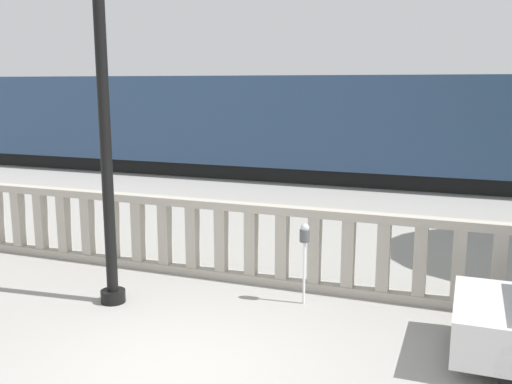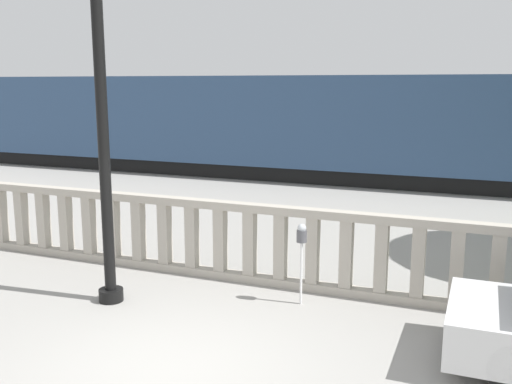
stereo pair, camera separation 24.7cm
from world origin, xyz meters
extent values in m
plane|color=gray|center=(0.00, 0.00, 0.00)|extent=(160.00, 160.00, 0.00)
cube|color=#ADA599|center=(0.00, 3.33, 0.07)|extent=(12.60, 0.24, 0.14)
cube|color=#ADA599|center=(0.00, 3.33, 1.34)|extent=(12.60, 0.24, 0.14)
cube|color=#ADA599|center=(-5.42, 3.33, 0.70)|extent=(0.20, 0.20, 1.13)
cube|color=#ADA599|center=(-4.85, 3.33, 0.70)|extent=(0.20, 0.20, 1.13)
cube|color=#ADA599|center=(-4.28, 3.33, 0.70)|extent=(0.20, 0.20, 1.13)
cube|color=#ADA599|center=(-3.71, 3.33, 0.70)|extent=(0.20, 0.20, 1.13)
cube|color=#ADA599|center=(-3.14, 3.33, 0.70)|extent=(0.20, 0.20, 1.13)
cube|color=#ADA599|center=(-2.57, 3.33, 0.70)|extent=(0.20, 0.20, 1.13)
cube|color=#ADA599|center=(-2.00, 3.33, 0.70)|extent=(0.20, 0.20, 1.13)
cube|color=#ADA599|center=(-1.43, 3.33, 0.70)|extent=(0.20, 0.20, 1.13)
cube|color=#ADA599|center=(-0.86, 3.33, 0.70)|extent=(0.20, 0.20, 1.13)
cube|color=#ADA599|center=(-0.29, 3.33, 0.70)|extent=(0.20, 0.20, 1.13)
cube|color=#ADA599|center=(0.29, 3.33, 0.70)|extent=(0.20, 0.20, 1.13)
cube|color=#ADA599|center=(0.86, 3.33, 0.70)|extent=(0.20, 0.20, 1.13)
cube|color=#ADA599|center=(1.43, 3.33, 0.70)|extent=(0.20, 0.20, 1.13)
cube|color=#ADA599|center=(2.00, 3.33, 0.70)|extent=(0.20, 0.20, 1.13)
cube|color=#ADA599|center=(2.57, 3.33, 0.70)|extent=(0.20, 0.20, 1.13)
cube|color=#ADA599|center=(3.14, 3.33, 0.70)|extent=(0.20, 0.20, 1.13)
cube|color=#ADA599|center=(3.71, 3.33, 0.70)|extent=(0.20, 0.20, 1.13)
cylinder|color=black|center=(-2.01, 1.65, 0.10)|extent=(0.39, 0.39, 0.20)
cylinder|color=black|center=(-2.01, 1.65, 3.19)|extent=(0.18, 0.18, 5.98)
cylinder|color=silver|center=(0.86, 2.67, 0.51)|extent=(0.04, 0.04, 1.02)
cylinder|color=#4C4C51|center=(0.86, 2.67, 1.11)|extent=(0.16, 0.16, 0.19)
sphere|color=#B2B7BC|center=(0.86, 2.67, 1.24)|extent=(0.14, 0.14, 0.14)
cube|color=black|center=(-2.83, 14.51, 0.28)|extent=(27.73, 2.56, 0.55)
cube|color=navy|center=(-2.83, 14.51, 2.13)|extent=(28.30, 3.20, 3.17)
camera|label=1|loc=(3.18, -5.63, 3.45)|focal=40.00mm
camera|label=2|loc=(3.41, -5.54, 3.45)|focal=40.00mm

